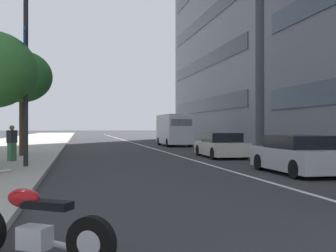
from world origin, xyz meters
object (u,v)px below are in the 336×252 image
object	(u,v)px
motorcycle_mid_row	(33,228)
delivery_van_ahead	(174,129)
street_tree_mid_sidewalk	(21,77)
street_lamp_with_banners	(33,25)
pedestrian_on_plaza	(12,143)
car_lead_in_lane	(298,155)
car_mid_block_traffic	(221,146)

from	to	relation	value
motorcycle_mid_row	delivery_van_ahead	xyz separation A→B (m)	(29.85, -8.71, 1.05)
delivery_van_ahead	street_tree_mid_sidewalk	world-z (taller)	street_tree_mid_sidewalk
delivery_van_ahead	street_lamp_with_banners	xyz separation A→B (m)	(-18.52, 9.90, 4.14)
street_lamp_with_banners	pedestrian_on_plaza	bearing A→B (deg)	23.65
motorcycle_mid_row	car_lead_in_lane	world-z (taller)	car_lead_in_lane
car_lead_in_lane	street_tree_mid_sidewalk	world-z (taller)	street_tree_mid_sidewalk
street_lamp_with_banners	motorcycle_mid_row	bearing A→B (deg)	-174.04
car_mid_block_traffic	street_lamp_with_banners	xyz separation A→B (m)	(-4.69, 9.32, 4.97)
street_tree_mid_sidewalk	street_lamp_with_banners	bearing A→B (deg)	-168.68
motorcycle_mid_row	car_mid_block_traffic	bearing A→B (deg)	-84.09
car_mid_block_traffic	motorcycle_mid_row	bearing A→B (deg)	154.24
delivery_van_ahead	car_lead_in_lane	bearing A→B (deg)	178.55
street_tree_mid_sidewalk	pedestrian_on_plaza	world-z (taller)	street_tree_mid_sidewalk
car_lead_in_lane	car_mid_block_traffic	xyz separation A→B (m)	(8.04, 0.05, -0.02)
car_mid_block_traffic	street_lamp_with_banners	world-z (taller)	street_lamp_with_banners
car_mid_block_traffic	pedestrian_on_plaza	xyz separation A→B (m)	(-1.99, 10.50, 0.32)
motorcycle_mid_row	car_lead_in_lane	distance (m)	11.43
delivery_van_ahead	street_tree_mid_sidewalk	bearing A→B (deg)	137.94
pedestrian_on_plaza	street_tree_mid_sidewalk	bearing A→B (deg)	128.47
delivery_van_ahead	street_lamp_with_banners	distance (m)	21.40
car_mid_block_traffic	street_tree_mid_sidewalk	bearing A→B (deg)	83.22
car_lead_in_lane	delivery_van_ahead	distance (m)	21.89
motorcycle_mid_row	car_mid_block_traffic	world-z (taller)	car_mid_block_traffic
car_lead_in_lane	car_mid_block_traffic	bearing A→B (deg)	0.90
delivery_van_ahead	street_lamp_with_banners	bearing A→B (deg)	151.83
motorcycle_mid_row	car_lead_in_lane	xyz separation A→B (m)	(7.98, -8.18, 0.24)
car_mid_block_traffic	street_lamp_with_banners	size ratio (longest dim) A/B	0.47
car_lead_in_lane	delivery_van_ahead	world-z (taller)	delivery_van_ahead
car_mid_block_traffic	street_tree_mid_sidewalk	xyz separation A→B (m)	(1.47, 10.55, 3.68)
motorcycle_mid_row	car_mid_block_traffic	xyz separation A→B (m)	(16.02, -8.14, 0.22)
delivery_van_ahead	street_tree_mid_sidewalk	distance (m)	16.87
street_tree_mid_sidewalk	motorcycle_mid_row	bearing A→B (deg)	-172.14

